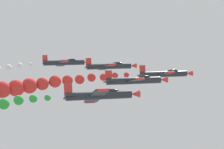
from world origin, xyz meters
The scene contains 6 objects.
airplane_lead centered at (-0.58, 10.25, 71.59)m, with size 9.41×10.35×3.06m.
smoke_trail_lead centered at (1.86, -15.36, 70.53)m, with size 6.04×26.19×3.72m.
airplane_left_inner centered at (-8.70, 1.62, 72.41)m, with size 9.42×10.35×3.03m.
airplane_right_inner centered at (8.35, 1.78, 71.88)m, with size 9.41×10.35×3.06m.
airplane_left_outer centered at (-18.93, -6.16, 72.32)m, with size 9.40×10.35×3.06m.
airplane_right_outer centered at (17.84, -5.89, 71.45)m, with size 9.09×10.35×3.65m.
Camera 1 is at (71.78, -17.13, 81.37)m, focal length 66.61 mm.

